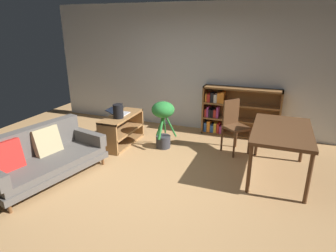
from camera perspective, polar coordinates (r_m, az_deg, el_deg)
The scene contains 10 objects.
ground_plane at distance 4.42m, azimuth -5.15°, elevation -11.17°, with size 8.16×8.16×0.00m, color tan.
back_wall_panel at distance 6.39m, azimuth 5.28°, elevation 11.36°, with size 6.80×0.10×2.70m, color silver.
fabric_couch at distance 4.81m, azimuth -24.02°, elevation -5.55°, with size 1.20×1.90×0.76m.
media_console at distance 5.72m, azimuth -9.13°, elevation -0.77°, with size 0.41×1.10×0.59m.
open_laptop at distance 5.72m, azimuth -9.77°, elevation 2.65°, with size 0.41×0.29×0.09m.
desk_speaker at distance 5.42m, azimuth -9.88°, elevation 2.92°, with size 0.19×0.19×0.26m.
potted_floor_plant at distance 5.37m, azimuth -0.98°, elevation 1.58°, with size 0.47×0.45×0.91m.
dining_table at distance 4.63m, azimuth 21.68°, elevation -1.46°, with size 0.85×1.41×0.78m.
dining_chair_near at distance 5.38m, azimuth 12.99°, elevation 0.53°, with size 0.54×0.54×0.97m.
bookshelf at distance 6.22m, azimuth 13.14°, elevation 2.72°, with size 1.58×0.29×1.04m.
Camera 1 is at (1.72, -3.39, 2.25)m, focal length 30.65 mm.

